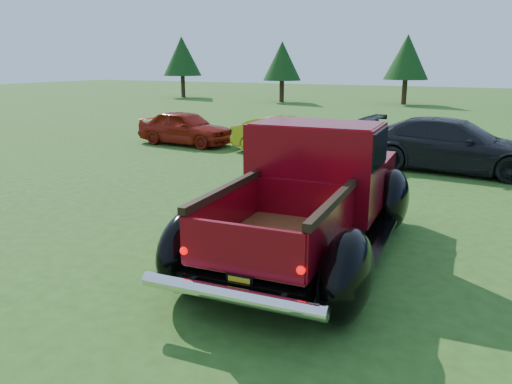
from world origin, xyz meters
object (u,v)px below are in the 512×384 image
at_px(tree_far_west, 182,56).
at_px(show_car_red, 185,128).
at_px(show_car_grey, 453,145).
at_px(tree_west, 282,61).
at_px(pickup_truck, 315,189).
at_px(show_car_yellow, 286,136).
at_px(tree_mid_left, 407,57).

bearing_deg(tree_far_west, show_car_red, -55.01).
bearing_deg(show_car_grey, tree_far_west, 52.89).
bearing_deg(tree_west, tree_far_west, 174.29).
height_order(pickup_truck, show_car_grey, pickup_truck).
relative_size(pickup_truck, show_car_red, 1.55).
xyz_separation_m(tree_west, show_car_yellow, (9.37, -20.78, -2.48)).
xyz_separation_m(tree_west, show_car_red, (5.13, -20.62, -2.46)).
distance_m(tree_far_west, show_car_yellow, 29.28).
height_order(pickup_truck, show_car_yellow, pickup_truck).
distance_m(tree_west, show_car_grey, 25.84).
height_order(tree_far_west, tree_mid_left, tree_far_west).
xyz_separation_m(tree_far_west, tree_mid_left, (19.00, 1.00, -0.14)).
bearing_deg(pickup_truck, show_car_yellow, 112.82).
bearing_deg(pickup_truck, tree_mid_left, 94.27).
relative_size(show_car_red, show_car_yellow, 1.00).
relative_size(tree_mid_left, show_car_grey, 0.97).
bearing_deg(pickup_truck, tree_far_west, 124.40).
distance_m(show_car_red, show_car_yellow, 4.24).
relative_size(tree_west, show_car_yellow, 1.20).
relative_size(pickup_truck, show_car_yellow, 1.54).
relative_size(tree_west, show_car_red, 1.21).
bearing_deg(tree_far_west, show_car_grey, -41.75).
bearing_deg(tree_far_west, tree_west, -5.71).
xyz_separation_m(pickup_truck, show_car_grey, (1.42, 7.60, -0.26)).
height_order(tree_west, show_car_red, tree_west).
xyz_separation_m(tree_west, show_car_grey, (14.74, -21.09, -2.36)).
bearing_deg(tree_west, tree_mid_left, 12.53).
height_order(tree_far_west, pickup_truck, tree_far_west).
height_order(show_car_red, show_car_grey, show_car_grey).
bearing_deg(show_car_yellow, show_car_grey, -85.22).
bearing_deg(tree_west, show_car_yellow, -65.73).
distance_m(show_car_red, show_car_grey, 9.62).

